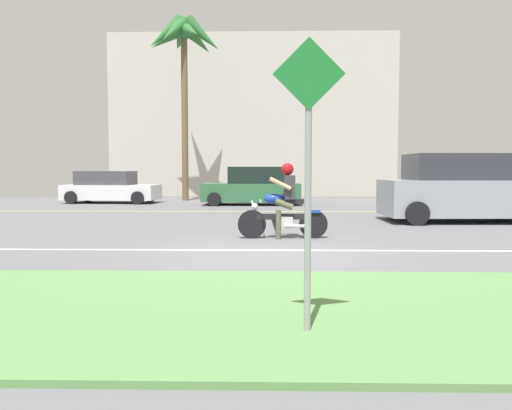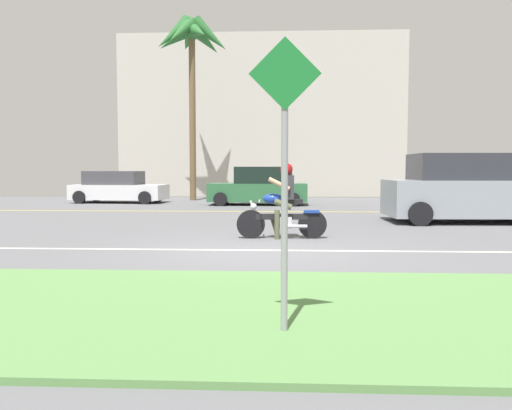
{
  "view_description": "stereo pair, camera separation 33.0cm",
  "coord_description": "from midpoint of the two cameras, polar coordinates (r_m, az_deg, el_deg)",
  "views": [
    {
      "loc": [
        -0.02,
        -9.39,
        1.49
      ],
      "look_at": [
        -0.3,
        2.59,
        0.66
      ],
      "focal_mm": 36.41,
      "sensor_mm": 36.0,
      "label": 1
    },
    {
      "loc": [
        0.31,
        -9.38,
        1.49
      ],
      "look_at": [
        -0.3,
        2.59,
        0.66
      ],
      "focal_mm": 36.41,
      "sensor_mm": 36.0,
      "label": 2
    }
  ],
  "objects": [
    {
      "name": "ground",
      "position": [
        12.48,
        0.66,
        -3.0
      ],
      "size": [
        56.0,
        30.0,
        0.04
      ],
      "primitive_type": "cube",
      "color": "slate"
    },
    {
      "name": "grass_median",
      "position": [
        5.49,
        -0.22,
        -11.47
      ],
      "size": [
        56.0,
        3.8,
        0.06
      ],
      "primitive_type": "cube",
      "color": "#5B8C4C",
      "rests_on": "ground"
    },
    {
      "name": "lane_line_near",
      "position": [
        9.57,
        0.45,
        -4.98
      ],
      "size": [
        50.4,
        0.12,
        0.01
      ],
      "primitive_type": "cube",
      "color": "silver",
      "rests_on": "ground"
    },
    {
      "name": "lane_line_far",
      "position": [
        18.32,
        0.87,
        -0.71
      ],
      "size": [
        50.4,
        0.12,
        0.01
      ],
      "primitive_type": "cube",
      "color": "yellow",
      "rests_on": "ground"
    },
    {
      "name": "motorcyclist",
      "position": [
        11.17,
        2.2,
        -0.18
      ],
      "size": [
        1.94,
        0.63,
        1.62
      ],
      "color": "black",
      "rests_on": "ground"
    },
    {
      "name": "suv_nearby",
      "position": [
        15.81,
        21.24,
        1.67
      ],
      "size": [
        4.62,
        2.33,
        1.92
      ],
      "color": "#8C939E",
      "rests_on": "ground"
    },
    {
      "name": "parked_car_0",
      "position": [
        23.95,
        -16.14,
        1.82
      ],
      "size": [
        4.22,
        2.16,
        1.41
      ],
      "color": "silver",
      "rests_on": "ground"
    },
    {
      "name": "parked_car_1",
      "position": [
        21.78,
        -0.73,
        1.98
      ],
      "size": [
        4.13,
        1.99,
        1.6
      ],
      "color": "#2D663D",
      "rests_on": "ground"
    },
    {
      "name": "palm_tree_0",
      "position": [
        25.81,
        -8.43,
        17.23
      ],
      "size": [
        3.86,
        3.87,
        8.7
      ],
      "color": "brown",
      "rests_on": "ground"
    },
    {
      "name": "street_sign",
      "position": [
        4.52,
        3.68,
        5.23
      ],
      "size": [
        0.62,
        0.06,
        2.61
      ],
      "color": "gray",
      "rests_on": "ground"
    },
    {
      "name": "building_far",
      "position": [
        30.55,
        -0.6,
        9.5
      ],
      "size": [
        15.78,
        4.0,
        8.9
      ],
      "primitive_type": "cube",
      "color": "#BCB7AD",
      "rests_on": "ground"
    }
  ]
}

